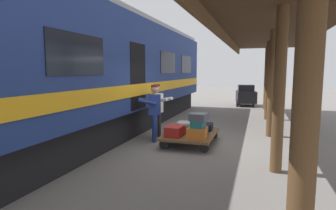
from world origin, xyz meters
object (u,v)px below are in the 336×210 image
(porter_in_overalls, at_px, (154,111))
(baggage_tug, at_px, (246,96))
(suitcase_red_plastic, at_px, (175,131))
(suitcase_slate_roller, at_px, (199,117))
(porter_by_door, at_px, (157,109))
(train_car, at_px, (95,73))
(suitcase_teal_softside, at_px, (198,124))
(suitcase_gray_aluminum, at_px, (185,125))
(luggage_cart, at_px, (191,134))
(suitcase_navy_fabric, at_px, (201,130))
(suitcase_black_hardshell, at_px, (205,127))
(suitcase_olive_duffel, at_px, (180,129))
(suitcase_orange_carryall, at_px, (197,133))

(porter_in_overalls, distance_m, baggage_tug, 10.14)
(suitcase_red_plastic, distance_m, suitcase_slate_roller, 0.81)
(porter_by_door, relative_size, baggage_tug, 0.92)
(porter_in_overalls, xyz_separation_m, baggage_tug, (-2.25, -9.89, -0.30))
(train_car, distance_m, suitcase_teal_softside, 3.78)
(suitcase_gray_aluminum, relative_size, suitcase_teal_softside, 1.27)
(luggage_cart, relative_size, suitcase_slate_roller, 4.46)
(suitcase_slate_roller, xyz_separation_m, porter_by_door, (1.55, -0.96, 0.03))
(train_car, distance_m, suitcase_navy_fabric, 3.84)
(train_car, height_order, suitcase_teal_softside, train_car)
(porter_in_overalls, bearing_deg, baggage_tug, -102.82)
(suitcase_red_plastic, height_order, suitcase_black_hardshell, suitcase_red_plastic)
(train_car, distance_m, suitcase_gray_aluminum, 3.32)
(suitcase_red_plastic, distance_m, porter_by_door, 1.37)
(train_car, relative_size, suitcase_black_hardshell, 31.04)
(luggage_cart, bearing_deg, suitcase_red_plastic, 60.62)
(suitcase_black_hardshell, xyz_separation_m, porter_by_door, (1.50, 0.17, 0.51))
(luggage_cart, height_order, suitcase_gray_aluminum, suitcase_gray_aluminum)
(suitcase_olive_duffel, distance_m, porter_by_door, 1.08)
(suitcase_olive_duffel, height_order, suitcase_orange_carryall, suitcase_orange_carryall)
(suitcase_olive_duffel, xyz_separation_m, baggage_tug, (-1.46, -9.78, 0.21))
(suitcase_black_hardshell, height_order, porter_by_door, porter_by_door)
(suitcase_olive_duffel, bearing_deg, porter_in_overalls, 7.70)
(porter_by_door, bearing_deg, luggage_cart, 161.81)
(suitcase_gray_aluminum, height_order, porter_by_door, porter_by_door)
(suitcase_red_plastic, relative_size, suitcase_navy_fabric, 1.00)
(luggage_cart, height_order, suitcase_navy_fabric, suitcase_navy_fabric)
(porter_by_door, distance_m, baggage_tug, 9.68)
(luggage_cart, height_order, suitcase_teal_softside, suitcase_teal_softside)
(luggage_cart, xyz_separation_m, suitcase_black_hardshell, (-0.32, -0.56, 0.14))
(luggage_cart, xyz_separation_m, baggage_tug, (-1.15, -9.78, 0.35))
(suitcase_navy_fabric, xyz_separation_m, baggage_tug, (-0.83, -9.78, 0.22))
(suitcase_olive_duffel, xyz_separation_m, porter_in_overalls, (0.79, 0.11, 0.51))
(suitcase_gray_aluminum, relative_size, suitcase_olive_duffel, 1.16)
(luggage_cart, xyz_separation_m, suitcase_slate_roller, (-0.36, 0.57, 0.62))
(suitcase_navy_fabric, bearing_deg, suitcase_red_plastic, 41.61)
(suitcase_black_hardshell, relative_size, suitcase_teal_softside, 1.26)
(suitcase_slate_roller, bearing_deg, suitcase_teal_softside, 38.84)
(train_car, bearing_deg, suitcase_red_plastic, 169.12)
(train_car, bearing_deg, suitcase_slate_roller, 170.99)
(suitcase_orange_carryall, relative_size, porter_in_overalls, 0.34)
(baggage_tug, bearing_deg, suitcase_red_plastic, 81.95)
(suitcase_orange_carryall, xyz_separation_m, suitcase_slate_roller, (-0.05, 0.01, 0.43))
(suitcase_orange_carryall, xyz_separation_m, suitcase_teal_softside, (-0.03, 0.03, 0.24))
(suitcase_teal_softside, distance_m, porter_in_overalls, 1.54)
(suitcase_orange_carryall, bearing_deg, suitcase_gray_aluminum, -60.62)
(suitcase_teal_softside, relative_size, baggage_tug, 0.23)
(suitcase_orange_carryall, relative_size, porter_by_door, 0.34)
(suitcase_red_plastic, bearing_deg, suitcase_black_hardshell, -119.38)
(train_car, relative_size, porter_by_door, 9.91)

